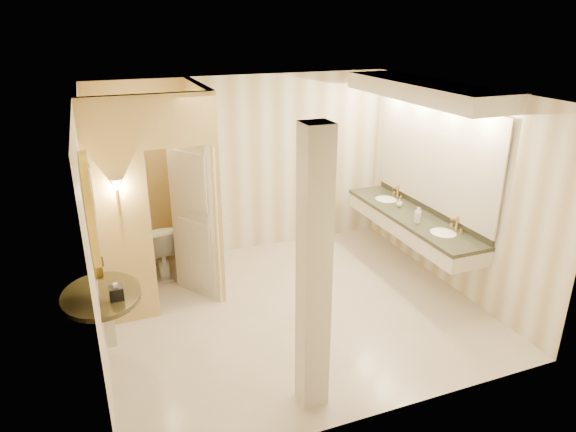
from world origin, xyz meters
The scene contains 16 objects.
floor centered at (0.00, 0.00, 0.00)m, with size 4.50×4.50×0.00m, color beige.
ceiling centered at (0.00, 0.00, 2.70)m, with size 4.50×4.50×0.00m, color white.
wall_back centered at (0.00, 2.00, 1.35)m, with size 4.50×0.02×2.70m, color white.
wall_front centered at (0.00, -2.00, 1.35)m, with size 4.50×0.02×2.70m, color white.
wall_left centered at (-2.25, 0.00, 1.35)m, with size 0.02×4.00×2.70m, color white.
wall_right centered at (2.25, 0.00, 1.35)m, with size 0.02×4.00×2.70m, color white.
toilet_closet centered at (-1.13, 0.97, 1.39)m, with size 1.50×1.55×2.70m.
wall_sconce centered at (-1.93, 0.43, 1.73)m, with size 0.14×0.14×0.42m.
vanity centered at (1.98, 0.40, 1.63)m, with size 0.75×2.77×2.09m.
console_shelf centered at (-2.21, -0.34, 1.34)m, with size 0.97×0.97×1.94m.
pillar centered at (-0.45, -1.58, 1.35)m, with size 0.25×0.25×2.70m, color beige.
tissue_box centered at (-2.09, -0.51, 0.94)m, with size 0.13×0.13×0.13m, color black.
toilet centered at (-1.44, 1.59, 0.40)m, with size 0.44×0.78×0.79m, color white.
soap_bottle_a centered at (1.97, 0.30, 0.95)m, with size 0.06×0.07×0.14m, color beige.
soap_bottle_b centered at (1.95, 0.73, 0.93)m, with size 0.09×0.09×0.12m, color silver.
soap_bottle_c centered at (1.82, 0.10, 0.98)m, with size 0.08×0.08×0.22m, color #C6B28C.
Camera 1 is at (-2.11, -5.23, 3.47)m, focal length 32.00 mm.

